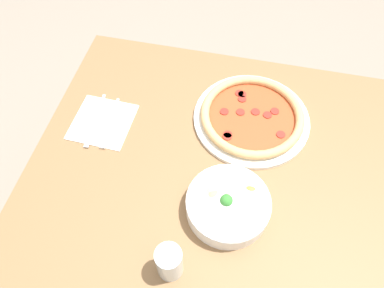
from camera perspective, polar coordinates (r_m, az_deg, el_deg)
ground_plane at (r=1.70m, az=2.43°, el=-17.69°), size 8.00×8.00×0.00m
dining_table at (r=1.11m, az=3.59°, el=-8.76°), size 1.06×1.00×0.73m
pizza at (r=1.13m, az=9.10°, el=4.17°), size 0.35×0.35×0.04m
bowl at (r=0.95m, az=5.50°, el=-9.20°), size 0.21×0.21×0.07m
napkin at (r=1.15m, az=-13.47°, el=3.30°), size 0.18×0.18×0.00m
fork at (r=1.14m, az=-12.28°, el=3.29°), size 0.03×0.19×0.00m
knife at (r=1.16m, az=-14.37°, el=3.91°), size 0.03×0.20×0.01m
glass at (r=0.88m, az=-3.47°, el=-17.54°), size 0.06×0.06×0.11m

